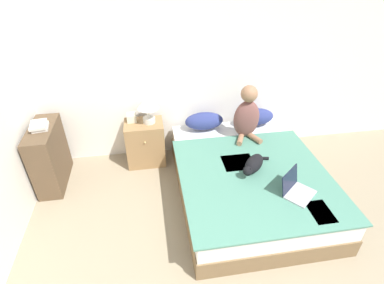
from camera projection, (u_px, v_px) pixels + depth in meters
name	position (u px, v px, depth m)	size (l,w,h in m)	color
wall_back	(223.00, 65.00, 3.98)	(5.97, 0.05, 2.55)	white
bed	(247.00, 180.00, 3.64)	(1.68, 2.13, 0.45)	brown
pillow_near	(204.00, 121.00, 4.14)	(0.53, 0.28, 0.23)	navy
pillow_far	(255.00, 117.00, 4.24)	(0.53, 0.28, 0.23)	navy
person_sitting	(247.00, 115.00, 3.85)	(0.35, 0.35, 0.72)	brown
cat_tabby	(254.00, 164.00, 3.38)	(0.42, 0.40, 0.17)	black
laptop_open	(297.00, 189.00, 3.09)	(0.42, 0.42, 0.24)	#B7B7BC
nightstand	(145.00, 143.00, 4.14)	(0.51, 0.41, 0.63)	#937047
table_lamp	(148.00, 104.00, 3.84)	(0.29, 0.29, 0.38)	beige
tissue_box	(132.00, 117.00, 3.98)	(0.12, 0.12, 0.14)	beige
bookshelf	(49.00, 156.00, 3.73)	(0.29, 0.73, 0.81)	brown
book_stack_top	(39.00, 126.00, 3.48)	(0.22, 0.26, 0.07)	beige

